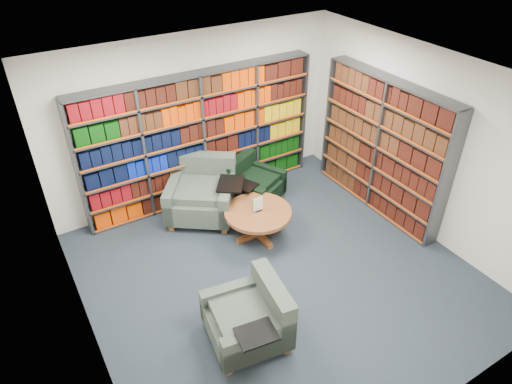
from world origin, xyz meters
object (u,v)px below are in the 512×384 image
chair_teal_front (253,318)px  coffee_table (258,216)px  chair_green_right (251,184)px  chair_teal_left (203,193)px

chair_teal_front → coffee_table: (1.04, 1.61, 0.06)m
chair_green_right → chair_teal_front: chair_teal_front is taller
chair_teal_left → chair_green_right: (0.87, -0.07, -0.08)m
coffee_table → chair_green_right: bearing=65.8°
chair_green_right → coffee_table: chair_green_right is taller
chair_teal_left → chair_teal_front: bearing=-102.9°
chair_teal_front → coffee_table: bearing=57.0°
chair_green_right → chair_teal_left: bearing=175.1°
chair_teal_left → chair_green_right: chair_teal_left is taller
chair_teal_front → coffee_table: 1.92m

